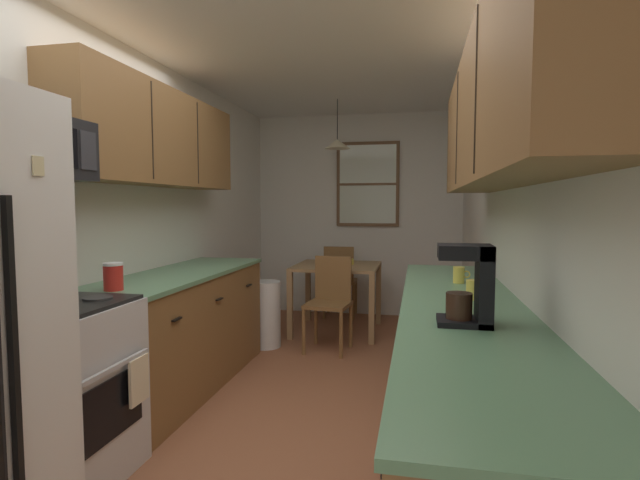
{
  "coord_description": "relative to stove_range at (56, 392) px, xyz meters",
  "views": [
    {
      "loc": [
        0.76,
        -2.47,
        1.4
      ],
      "look_at": [
        -0.03,
        1.38,
        1.12
      ],
      "focal_mm": 26.75,
      "sensor_mm": 36.0,
      "label": 1
    }
  ],
  "objects": [
    {
      "name": "table_serving_bowl",
      "position": [
        0.98,
        3.24,
        0.31
      ],
      "size": [
        0.17,
        0.17,
        0.06
      ],
      "primitive_type": "cylinder",
      "color": "#E0D14C",
      "rests_on": "dining_table"
    },
    {
      "name": "wall_right",
      "position": [
        2.34,
        1.47,
        0.8
      ],
      "size": [
        0.1,
        9.0,
        2.55
      ],
      "primitive_type": "cube",
      "color": "white",
      "rests_on": "ground"
    },
    {
      "name": "counter_right",
      "position": [
        1.99,
        0.51,
        -0.02
      ],
      "size": [
        0.64,
        3.18,
        0.9
      ],
      "color": "brown",
      "rests_on": "ground"
    },
    {
      "name": "pendant_light",
      "position": [
        0.88,
        3.16,
        1.6
      ],
      "size": [
        0.28,
        0.28,
        0.53
      ],
      "color": "black"
    },
    {
      "name": "upper_cabinets_left",
      "position": [
        -0.15,
        1.25,
        1.43
      ],
      "size": [
        0.33,
        2.02,
        0.7
      ],
      "color": "brown"
    },
    {
      "name": "microwave_over_range",
      "position": [
        -0.11,
        0.0,
        1.21
      ],
      "size": [
        0.39,
        0.58,
        0.31
      ],
      "color": "black"
    },
    {
      "name": "dining_chair_far",
      "position": [
        0.81,
        3.82,
        0.03
      ],
      "size": [
        0.42,
        0.42,
        0.9
      ],
      "color": "brown",
      "rests_on": "ground"
    },
    {
      "name": "trash_bin",
      "position": [
        0.29,
        2.45,
        -0.14
      ],
      "size": [
        0.29,
        0.29,
        0.65
      ],
      "primitive_type": "cylinder",
      "color": "white",
      "rests_on": "ground"
    },
    {
      "name": "storage_canister",
      "position": [
        -0.01,
        0.49,
        0.51
      ],
      "size": [
        0.11,
        0.11,
        0.16
      ],
      "color": "red",
      "rests_on": "counter_left"
    },
    {
      "name": "upper_cabinets_right",
      "position": [
        2.13,
        0.46,
        1.38
      ],
      "size": [
        0.33,
        2.86,
        0.71
      ],
      "color": "brown"
    },
    {
      "name": "back_window",
      "position": [
        1.13,
        4.05,
        1.2
      ],
      "size": [
        0.79,
        0.05,
        1.06
      ],
      "color": "brown"
    },
    {
      "name": "mug_spare",
      "position": [
        2.02,
        1.18,
        0.48
      ],
      "size": [
        0.11,
        0.07,
        0.11
      ],
      "color": "#E5CC4C",
      "rests_on": "counter_right"
    },
    {
      "name": "dish_towel",
      "position": [
        0.35,
        0.16,
        0.03
      ],
      "size": [
        0.02,
        0.16,
        0.24
      ],
      "primitive_type": "cube",
      "color": "beige"
    },
    {
      "name": "coffee_maker",
      "position": [
        1.98,
        0.07,
        0.61
      ],
      "size": [
        0.22,
        0.18,
        0.34
      ],
      "color": "black",
      "rests_on": "counter_right"
    },
    {
      "name": "dining_table",
      "position": [
        0.88,
        3.16,
        0.16
      ],
      "size": [
        0.91,
        0.89,
        0.75
      ],
      "color": "#A87F51",
      "rests_on": "ground"
    },
    {
      "name": "stove_range",
      "position": [
        0.0,
        0.0,
        0.0
      ],
      "size": [
        0.66,
        0.66,
        1.1
      ],
      "color": "silver",
      "rests_on": "ground"
    },
    {
      "name": "ceiling_slab",
      "position": [
        0.99,
        1.47,
        2.12
      ],
      "size": [
        4.4,
        9.0,
        0.08
      ],
      "primitive_type": "cube",
      "color": "white"
    },
    {
      "name": "counter_left",
      "position": [
        -0.01,
        1.3,
        -0.02
      ],
      "size": [
        0.64,
        1.94,
        0.9
      ],
      "color": "brown",
      "rests_on": "ground"
    },
    {
      "name": "ground_plane",
      "position": [
        0.99,
        1.47,
        -0.47
      ],
      "size": [
        12.0,
        12.0,
        0.0
      ],
      "primitive_type": "plane",
      "color": "#995B3D"
    },
    {
      "name": "wall_back",
      "position": [
        0.99,
        4.12,
        0.8
      ],
      "size": [
        4.4,
        0.1,
        2.55
      ],
      "primitive_type": "cube",
      "color": "white",
      "rests_on": "ground"
    },
    {
      "name": "mug_by_coffeemaker",
      "position": [
        2.06,
        0.64,
        0.48
      ],
      "size": [
        0.12,
        0.08,
        0.1
      ],
      "color": "#E5CC4C",
      "rests_on": "counter_right"
    },
    {
      "name": "dining_chair_near",
      "position": [
        0.93,
        2.51,
        0.03
      ],
      "size": [
        0.44,
        0.44,
        0.9
      ],
      "color": "brown",
      "rests_on": "ground"
    },
    {
      "name": "wall_left",
      "position": [
        -0.36,
        1.47,
        0.8
      ],
      "size": [
        0.1,
        9.0,
        2.55
      ],
      "primitive_type": "cube",
      "color": "white",
      "rests_on": "ground"
    }
  ]
}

